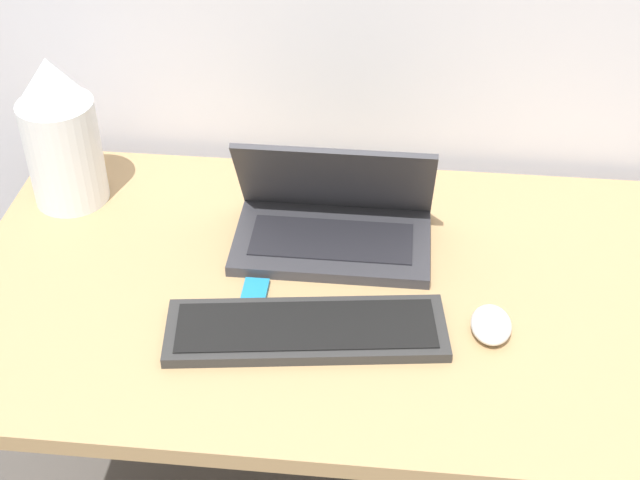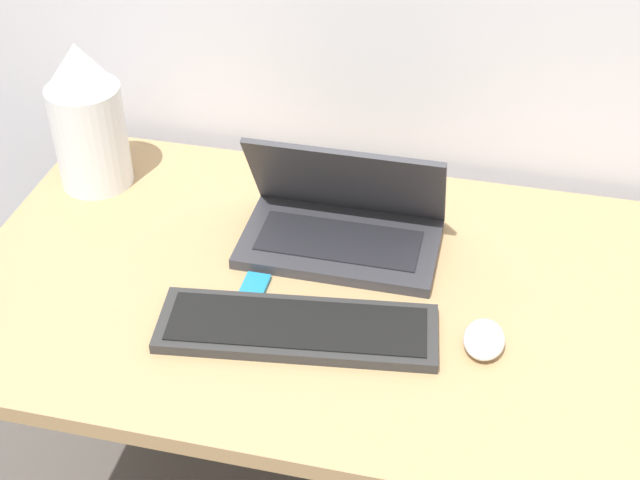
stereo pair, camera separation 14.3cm
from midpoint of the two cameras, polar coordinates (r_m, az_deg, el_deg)
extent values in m
cube|color=tan|center=(1.50, 4.33, -3.58)|extent=(1.29, 0.74, 0.03)
cylinder|color=tan|center=(2.11, -10.71, -3.08)|extent=(0.05, 0.05, 0.70)
cube|color=#333338|center=(1.57, 3.90, -0.24)|extent=(0.34, 0.21, 0.02)
cube|color=black|center=(1.55, 3.85, -0.14)|extent=(0.28, 0.11, 0.00)
cube|color=#333338|center=(1.55, 4.36, 3.69)|extent=(0.34, 0.11, 0.19)
cube|color=black|center=(1.56, 4.43, 4.04)|extent=(0.30, 0.09, 0.15)
cube|color=#2D2D2D|center=(1.40, 1.46, -5.82)|extent=(0.45, 0.19, 0.02)
cube|color=black|center=(1.39, 1.47, -5.51)|extent=(0.41, 0.16, 0.00)
ellipsoid|color=silver|center=(1.41, 13.35, -6.34)|extent=(0.06, 0.09, 0.03)
cylinder|color=white|center=(1.72, -12.20, 6.45)|extent=(0.14, 0.14, 0.20)
cone|color=white|center=(1.66, -12.87, 10.74)|extent=(0.13, 0.13, 0.09)
cube|color=#1E7FB7|center=(1.48, -1.45, -3.04)|extent=(0.04, 0.06, 0.01)
camera|label=1|loc=(0.07, -87.14, 2.22)|focal=50.00mm
camera|label=2|loc=(0.07, 92.86, -2.22)|focal=50.00mm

